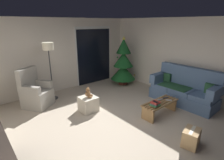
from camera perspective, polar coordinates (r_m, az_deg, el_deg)
name	(u,v)px	position (r m, az deg, el deg)	size (l,w,h in m)	color
ground_plane	(118,123)	(4.46, 1.91, -13.67)	(7.00, 7.00, 0.00)	#B2A38E
wall_back	(60,55)	(6.49, -16.47, 7.63)	(5.72, 0.12, 2.50)	beige
wall_right	(185,58)	(6.19, 22.28, 6.54)	(0.12, 6.00, 2.50)	beige
patio_door_frame	(94,55)	(7.12, -5.77, 7.92)	(1.60, 0.02, 2.20)	silver
patio_door_glass	(94,57)	(7.12, -5.68, 7.50)	(1.50, 0.02, 2.10)	black
couch	(184,90)	(5.77, 22.15, -3.03)	(0.80, 1.95, 1.08)	slate
coffee_table	(160,106)	(4.88, 15.13, -8.08)	(1.10, 0.40, 0.37)	#9E7547
remote_white	(169,100)	(4.96, 17.76, -6.19)	(0.04, 0.16, 0.02)	silver
remote_black	(156,102)	(4.76, 13.91, -6.90)	(0.04, 0.16, 0.02)	black
remote_silver	(160,99)	(4.94, 15.21, -6.04)	(0.04, 0.16, 0.02)	#ADADB2
remote_graphite	(166,98)	(5.08, 16.86, -5.50)	(0.04, 0.16, 0.02)	#333338
book_stack	(155,104)	(4.53, 13.71, -7.52)	(0.26, 0.21, 0.12)	#A32D28
cell_phone	(156,102)	(4.50, 13.82, -6.79)	(0.07, 0.14, 0.01)	black
christmas_tree	(123,64)	(6.86, 3.66, 5.26)	(0.95, 0.95, 1.86)	#4C1E19
armchair	(36,93)	(5.58, -23.32, -3.87)	(0.95, 0.96, 1.13)	gray
floor_lamp	(49,52)	(5.66, -19.71, 8.49)	(0.32, 0.32, 1.78)	#2D2D30
ottoman	(88,104)	(4.96, -7.63, -7.66)	(0.44, 0.44, 0.41)	beige
teddy_bear_chestnut	(88,93)	(4.83, -7.67, -4.18)	(0.21, 0.21, 0.29)	brown
cardboard_box_taped_mid_floor	(191,138)	(4.02, 24.10, -16.52)	(0.45, 0.36, 0.34)	tan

